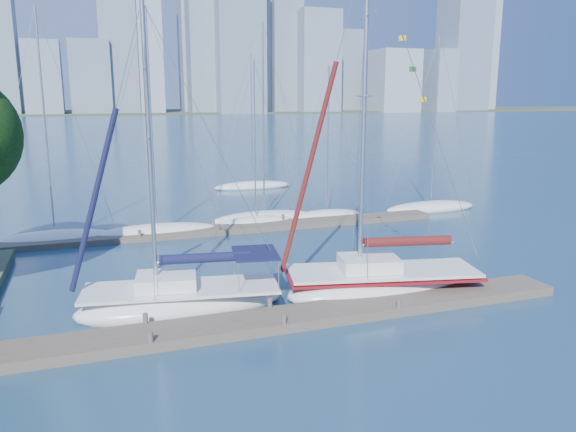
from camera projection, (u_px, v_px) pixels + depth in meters
name	position (u px, v px, depth m)	size (l,w,h in m)	color
ground	(277.00, 325.00, 22.39)	(700.00, 700.00, 0.00)	navy
near_dock	(277.00, 320.00, 22.35)	(26.00, 2.00, 0.40)	#4D4439
far_dock	(231.00, 229.00, 37.76)	(30.00, 1.80, 0.36)	#4D4439
far_shore	(100.00, 113.00, 317.68)	(800.00, 100.00, 1.50)	#38472D
sailboat_navy	(181.00, 288.00, 23.71)	(9.14, 4.25, 13.11)	white
sailboat_maroon	(382.00, 267.00, 25.88)	(9.80, 5.00, 16.01)	white
bg_boat_0	(55.00, 238.00, 35.08)	(7.34, 2.84, 14.42)	white
bg_boat_1	(157.00, 231.00, 36.80)	(8.32, 3.31, 14.71)	white
bg_boat_2	(256.00, 222.00, 39.70)	(5.97, 3.02, 11.65)	white
bg_boat_3	(264.00, 218.00, 40.85)	(7.74, 2.30, 14.27)	white
bg_boat_4	(327.00, 215.00, 41.95)	(5.93, 3.51, 11.38)	white
bg_boat_5	(431.00, 207.00, 44.82)	(7.93, 2.25, 13.86)	white
bg_boat_7	(253.00, 186.00, 55.75)	(8.04, 3.91, 13.28)	white
skyline	(143.00, 42.00, 289.96)	(502.61, 51.31, 120.57)	slate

